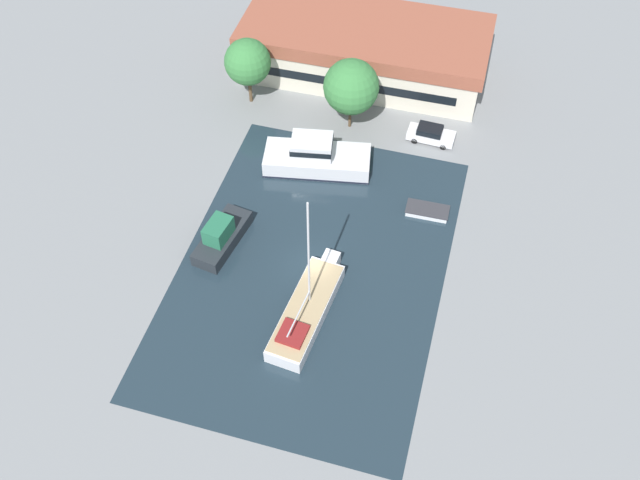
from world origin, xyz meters
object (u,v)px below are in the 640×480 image
(quay_tree_by_water, at_px, (248,62))
(parked_car, at_px, (431,134))
(motor_cruiser, at_px, (316,157))
(cabin_boat, at_px, (221,236))
(warehouse_building, at_px, (365,48))
(small_dinghy, at_px, (427,211))
(sailboat_moored, at_px, (307,310))
(quay_tree_near_building, at_px, (351,87))

(quay_tree_by_water, relative_size, parked_car, 1.54)
(motor_cruiser, height_order, cabin_boat, motor_cruiser)
(warehouse_building, distance_m, small_dinghy, 20.48)
(small_dinghy, bearing_deg, quay_tree_by_water, 61.49)
(quay_tree_by_water, xyz_separation_m, sailboat_moored, (12.48, -22.78, -3.89))
(parked_car, bearing_deg, motor_cruiser, -53.84)
(quay_tree_by_water, relative_size, small_dinghy, 1.85)
(quay_tree_by_water, xyz_separation_m, motor_cruiser, (8.71, -7.16, -3.44))
(quay_tree_near_building, bearing_deg, sailboat_moored, -84.31)
(warehouse_building, distance_m, sailboat_moored, 30.78)
(warehouse_building, distance_m, motor_cruiser, 15.06)
(motor_cruiser, bearing_deg, cabin_boat, 144.84)
(quay_tree_by_water, distance_m, small_dinghy, 22.29)
(small_dinghy, bearing_deg, warehouse_building, 27.72)
(sailboat_moored, bearing_deg, quay_tree_by_water, 124.33)
(small_dinghy, bearing_deg, sailboat_moored, 150.05)
(sailboat_moored, height_order, motor_cruiser, sailboat_moored)
(small_dinghy, xyz_separation_m, cabin_boat, (-15.71, -7.95, 0.71))
(sailboat_moored, distance_m, cabin_boat, 10.00)
(sailboat_moored, height_order, small_dinghy, sailboat_moored)
(sailboat_moored, relative_size, motor_cruiser, 1.21)
(warehouse_building, height_order, small_dinghy, warehouse_building)
(warehouse_building, distance_m, cabin_boat, 26.43)
(quay_tree_by_water, height_order, motor_cruiser, quay_tree_by_water)
(quay_tree_near_building, distance_m, sailboat_moored, 22.26)
(parked_car, relative_size, cabin_boat, 0.68)
(motor_cruiser, distance_m, cabin_boat, 11.86)
(quay_tree_by_water, bearing_deg, quay_tree_near_building, -5.42)
(sailboat_moored, bearing_deg, parked_car, 81.28)
(parked_car, xyz_separation_m, sailboat_moored, (-5.59, -21.89, -0.04))
(parked_car, bearing_deg, sailboat_moored, -11.99)
(quay_tree_near_building, bearing_deg, small_dinghy, -44.50)
(sailboat_moored, distance_m, small_dinghy, 14.59)
(warehouse_building, relative_size, cabin_boat, 3.75)
(warehouse_building, height_order, motor_cruiser, warehouse_building)
(warehouse_building, relative_size, parked_car, 5.52)
(warehouse_building, height_order, quay_tree_by_water, quay_tree_by_water)
(parked_car, distance_m, motor_cruiser, 11.27)
(small_dinghy, relative_size, cabin_boat, 0.56)
(warehouse_building, bearing_deg, cabin_boat, -103.48)
(parked_car, height_order, motor_cruiser, motor_cruiser)
(quay_tree_near_building, relative_size, sailboat_moored, 0.59)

